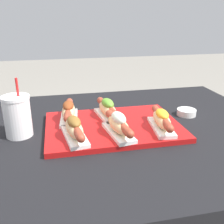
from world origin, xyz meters
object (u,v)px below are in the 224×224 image
hot_dog_0 (74,128)px  hot_dog_2 (162,120)px  hot_dog_1 (119,125)px  hot_dog_3 (69,111)px  sauce_bowl (186,112)px  hot_dog_4 (108,109)px  drink_cup (17,116)px  serving_tray (113,127)px

hot_dog_0 → hot_dog_2: (0.30, 0.01, -0.00)m
hot_dog_1 → hot_dog_3: size_ratio=0.99×
hot_dog_3 → sauce_bowl: bearing=-1.1°
hot_dog_1 → hot_dog_2: hot_dog_1 is taller
hot_dog_3 → hot_dog_4: 0.15m
hot_dog_0 → drink_cup: drink_cup is taller
hot_dog_2 → hot_dog_4: (-0.16, 0.14, 0.00)m
hot_dog_0 → hot_dog_3: bearing=93.2°
hot_dog_4 → hot_dog_0: bearing=-132.8°
hot_dog_0 → hot_dog_4: bearing=47.2°
hot_dog_0 → hot_dog_3: size_ratio=1.00×
hot_dog_3 → sauce_bowl: (0.47, -0.01, -0.04)m
hot_dog_1 → drink_cup: drink_cup is taller
hot_dog_2 → hot_dog_1: bearing=-175.6°
serving_tray → hot_dog_2: hot_dog_2 is taller
hot_dog_3 → drink_cup: drink_cup is taller
hot_dog_1 → drink_cup: (-0.32, 0.10, 0.02)m
hot_dog_0 → hot_dog_2: hot_dog_0 is taller
hot_dog_0 → hot_dog_1: hot_dog_1 is taller
hot_dog_1 → hot_dog_4: hot_dog_1 is taller
serving_tray → hot_dog_3: size_ratio=2.28×
drink_cup → sauce_bowl: bearing=4.9°
sauce_bowl → hot_dog_0: bearing=-162.2°
serving_tray → hot_dog_0: bearing=-151.0°
hot_dog_2 → sauce_bowl: (0.17, 0.14, -0.04)m
hot_dog_0 → hot_dog_1: (0.14, -0.00, 0.00)m
serving_tray → hot_dog_4: size_ratio=2.29×
hot_dog_0 → drink_cup: size_ratio=1.04×
hot_dog_4 → drink_cup: 0.32m
hot_dog_2 → hot_dog_3: size_ratio=1.00×
serving_tray → hot_dog_3: (-0.15, 0.08, 0.04)m
hot_dog_3 → sauce_bowl: size_ratio=2.72×
hot_dog_3 → hot_dog_4: size_ratio=1.00×
serving_tray → sauce_bowl: 0.33m
hot_dog_4 → drink_cup: size_ratio=1.03×
hot_dog_1 → hot_dog_0: bearing=178.5°
drink_cup → hot_dog_3: bearing=20.4°
hot_dog_0 → sauce_bowl: hot_dog_0 is taller
hot_dog_4 → sauce_bowl: (0.33, 0.00, -0.04)m
hot_dog_2 → sauce_bowl: hot_dog_2 is taller
hot_dog_0 → hot_dog_4: 0.20m
drink_cup → serving_tray: bearing=-2.6°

